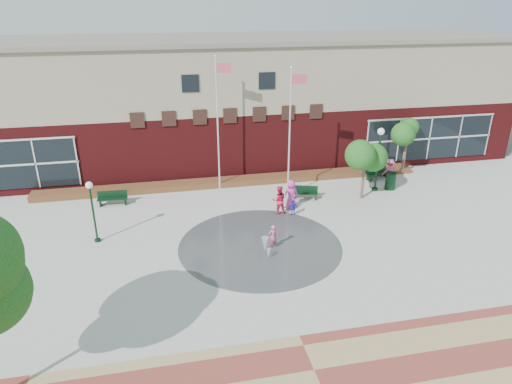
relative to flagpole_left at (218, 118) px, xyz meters
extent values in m
plane|color=#666056|center=(0.97, -10.99, -4.82)|extent=(120.00, 120.00, 0.00)
cube|color=#A8A8A0|center=(0.97, -6.99, -4.82)|extent=(46.00, 18.00, 0.01)
cylinder|color=#383A3D|center=(0.97, -7.99, -4.82)|extent=(8.40, 8.40, 0.01)
cube|color=#540F12|center=(0.97, 6.51, -2.57)|extent=(44.00, 10.00, 4.50)
cube|color=gray|center=(0.97, 6.51, 1.93)|extent=(44.00, 10.00, 4.50)
cube|color=slate|center=(0.97, 6.51, 4.23)|extent=(44.40, 10.40, 0.30)
cube|color=black|center=(15.97, 1.49, -2.71)|extent=(10.00, 0.12, 3.19)
cube|color=black|center=(-1.53, 1.49, 1.97)|extent=(1.10, 0.10, 1.10)
cube|color=black|center=(3.47, 1.49, 1.97)|extent=(1.10, 0.10, 1.10)
cube|color=maroon|center=(0.97, 0.61, -4.82)|extent=(26.00, 1.20, 0.40)
cylinder|color=white|center=(-0.05, 0.01, -0.56)|extent=(0.10, 0.10, 8.53)
sphere|color=white|center=(-0.05, 0.01, 3.76)|extent=(0.17, 0.17, 0.17)
cube|color=#B03D52|center=(0.40, -0.13, 3.08)|extent=(0.90, 0.31, 0.57)
cylinder|color=white|center=(4.10, -2.04, -0.81)|extent=(0.10, 0.10, 8.03)
sphere|color=white|center=(4.10, -2.04, 3.26)|extent=(0.16, 0.16, 0.16)
cube|color=#B03D52|center=(4.55, -2.14, 2.59)|extent=(0.91, 0.22, 0.57)
cylinder|color=black|center=(-7.29, -5.81, -3.31)|extent=(0.11, 0.11, 3.04)
cylinder|color=black|center=(-7.29, -5.81, -4.75)|extent=(0.32, 0.32, 0.14)
sphere|color=white|center=(-7.29, -5.81, -1.63)|extent=(0.36, 0.36, 0.36)
cylinder|color=black|center=(10.00, -2.36, -2.91)|extent=(0.14, 0.14, 3.83)
cylinder|color=black|center=(10.00, -2.36, -4.73)|extent=(0.41, 0.41, 0.18)
sphere|color=white|center=(10.00, -2.36, -0.79)|extent=(0.45, 0.45, 0.45)
cube|color=black|center=(-6.84, -1.27, -4.38)|extent=(1.80, 0.58, 0.06)
cube|color=black|center=(-6.83, -1.05, -4.15)|extent=(1.78, 0.14, 0.45)
cube|color=black|center=(4.97, -2.78, -4.40)|extent=(1.75, 0.95, 0.06)
cube|color=black|center=(5.03, -2.58, -4.19)|extent=(1.63, 0.55, 0.42)
cube|color=black|center=(11.12, -0.44, -4.33)|extent=(2.04, 1.20, 0.07)
cube|color=black|center=(11.03, -0.21, -4.08)|extent=(1.87, 0.74, 0.49)
cylinder|color=black|center=(11.07, -2.38, -4.26)|extent=(0.67, 0.67, 1.12)
cylinder|color=black|center=(11.07, -2.38, -3.68)|extent=(0.72, 0.72, 0.07)
cylinder|color=#4B3930|center=(8.60, -3.39, -3.54)|extent=(0.18, 0.18, 2.58)
cylinder|color=#4B3930|center=(13.36, 0.19, -3.57)|extent=(0.22, 0.22, 2.52)
cone|color=white|center=(1.09, -8.58, -4.82)|extent=(0.38, 0.38, 0.74)
cone|color=white|center=(1.10, -9.32, -4.82)|extent=(0.23, 0.23, 0.51)
imported|color=#C8567F|center=(1.55, -8.38, -4.16)|extent=(0.57, 0.47, 1.33)
imported|color=#CD2241|center=(2.86, -4.52, -3.94)|extent=(0.91, 0.73, 1.77)
imported|color=#D03CA4|center=(3.77, -3.91, -3.91)|extent=(0.95, 0.68, 1.83)
imported|color=#2623C4|center=(3.63, -4.91, -4.34)|extent=(0.57, 0.24, 0.97)
imported|color=#C14279|center=(11.58, -1.19, -3.98)|extent=(1.13, 0.71, 1.69)
camera|label=1|loc=(-3.44, -28.08, 6.96)|focal=32.00mm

